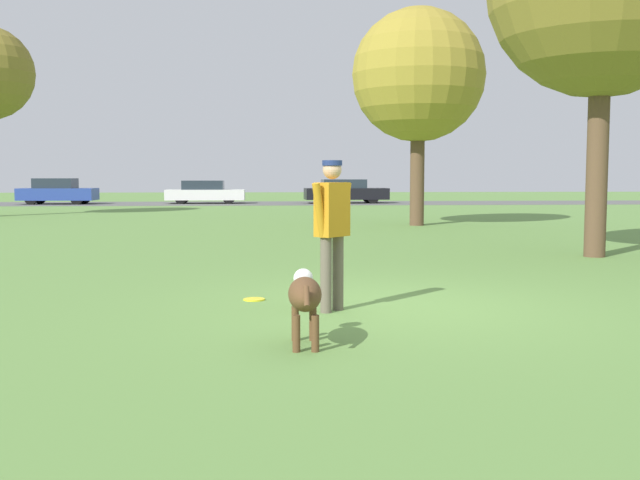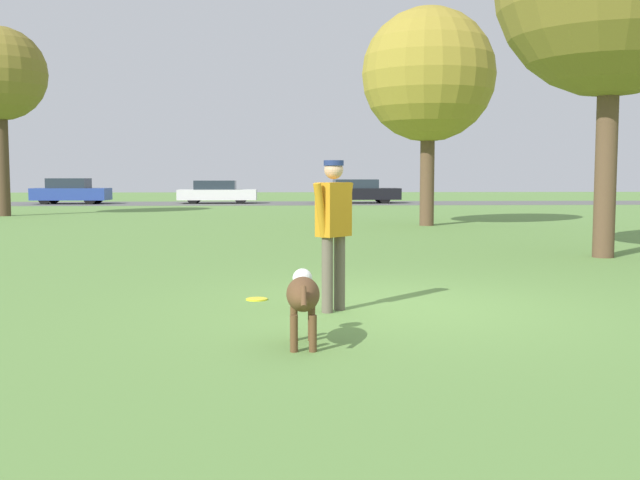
# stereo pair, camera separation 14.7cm
# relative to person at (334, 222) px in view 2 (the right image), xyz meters

# --- Properties ---
(ground_plane) EXTENTS (120.00, 120.00, 0.00)m
(ground_plane) POSITION_rel_person_xyz_m (0.72, 0.22, -1.03)
(ground_plane) COLOR #608C42
(far_road_strip) EXTENTS (120.00, 6.00, 0.01)m
(far_road_strip) POSITION_rel_person_xyz_m (0.72, 33.09, -1.02)
(far_road_strip) COLOR #5B5B59
(far_road_strip) RESTS_ON ground_plane
(person) EXTENTS (0.52, 0.55, 1.73)m
(person) POSITION_rel_person_xyz_m (0.00, 0.00, 0.00)
(person) COLOR #665B4C
(person) RESTS_ON ground_plane
(dog) EXTENTS (0.32, 1.08, 0.66)m
(dog) POSITION_rel_person_xyz_m (-0.40, -1.69, -0.57)
(dog) COLOR brown
(dog) RESTS_ON ground_plane
(frisbee) EXTENTS (0.27, 0.27, 0.02)m
(frisbee) POSITION_rel_person_xyz_m (-0.91, 0.84, -1.02)
(frisbee) COLOR yellow
(frisbee) RESTS_ON ground_plane
(tree_mid_center) EXTENTS (4.08, 4.08, 6.67)m
(tree_mid_center) POSITION_rel_person_xyz_m (3.94, 14.51, 3.57)
(tree_mid_center) COLOR brown
(tree_mid_center) RESTS_ON ground_plane
(parked_car_blue) EXTENTS (4.03, 1.83, 1.40)m
(parked_car_blue) POSITION_rel_person_xyz_m (-11.93, 32.69, -0.35)
(parked_car_blue) COLOR #284293
(parked_car_blue) RESTS_ON ground_plane
(parked_car_white) EXTENTS (4.29, 1.71, 1.27)m
(parked_car_white) POSITION_rel_person_xyz_m (-4.07, 33.01, -0.40)
(parked_car_white) COLOR white
(parked_car_white) RESTS_ON ground_plane
(parked_car_black) EXTENTS (4.66, 1.94, 1.33)m
(parked_car_black) POSITION_rel_person_xyz_m (3.68, 32.94, -0.37)
(parked_car_black) COLOR black
(parked_car_black) RESTS_ON ground_plane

